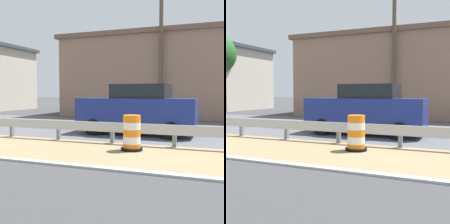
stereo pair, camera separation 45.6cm
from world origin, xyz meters
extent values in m
cube|color=slate|center=(1.94, 7.41, 0.35)|extent=(0.12, 0.12, 0.70)
cube|color=slate|center=(1.94, 9.49, 0.35)|extent=(0.12, 0.12, 0.70)
cube|color=slate|center=(1.94, 11.56, 0.35)|extent=(0.12, 0.12, 0.70)
cube|color=slate|center=(1.94, 13.64, 0.35)|extent=(0.12, 0.12, 0.70)
cylinder|color=orange|center=(0.98, 8.52, 0.10)|extent=(0.51, 0.51, 0.21)
cylinder|color=white|center=(0.98, 8.52, 0.31)|extent=(0.51, 0.51, 0.21)
cylinder|color=orange|center=(0.98, 8.52, 0.52)|extent=(0.51, 0.51, 0.21)
cylinder|color=white|center=(0.98, 8.52, 0.73)|extent=(0.51, 0.51, 0.21)
cylinder|color=orange|center=(0.98, 8.52, 0.94)|extent=(0.51, 0.51, 0.21)
cylinder|color=black|center=(0.98, 8.52, 0.04)|extent=(0.64, 0.64, 0.08)
cube|color=navy|center=(4.24, 9.29, 0.90)|extent=(1.84, 4.74, 1.16)
cube|color=black|center=(4.24, 9.10, 1.76)|extent=(1.64, 2.19, 0.56)
cylinder|color=black|center=(3.35, 10.85, 0.32)|extent=(0.23, 0.64, 0.64)
cylinder|color=black|center=(5.15, 10.84, 0.32)|extent=(0.23, 0.64, 0.64)
cylinder|color=black|center=(3.32, 7.74, 0.32)|extent=(0.23, 0.64, 0.64)
cylinder|color=black|center=(5.12, 7.72, 0.32)|extent=(0.23, 0.64, 0.64)
cube|color=#93705B|center=(15.14, 10.08, 2.71)|extent=(8.58, 13.48, 5.42)
cube|color=brown|center=(15.14, 10.08, 5.57)|extent=(8.92, 14.02, 0.30)
cylinder|color=brown|center=(10.55, 9.57, 4.18)|extent=(0.24, 0.24, 8.37)
camera|label=1|loc=(-7.23, 6.06, 1.72)|focal=47.00mm
camera|label=2|loc=(-7.06, 5.63, 1.72)|focal=47.00mm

